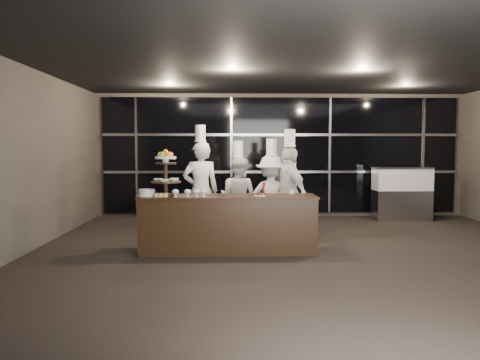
{
  "coord_description": "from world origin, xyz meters",
  "views": [
    {
      "loc": [
        -1.25,
        -6.45,
        1.7
      ],
      "look_at": [
        -1.07,
        1.35,
        1.15
      ],
      "focal_mm": 35.0,
      "sensor_mm": 36.0,
      "label": 1
    }
  ],
  "objects_px": {
    "display_stand": "(166,170)",
    "chef_b": "(238,197)",
    "layer_cake": "(147,193)",
    "chef_d": "(289,193)",
    "display_case": "(402,191)",
    "chef_a": "(201,189)",
    "chef_c": "(271,197)",
    "buffet_counter": "(228,223)"
  },
  "relations": [
    {
      "from": "display_case",
      "to": "chef_a",
      "type": "distance_m",
      "value": 5.06
    },
    {
      "from": "layer_cake",
      "to": "chef_a",
      "type": "relative_size",
      "value": 0.14
    },
    {
      "from": "buffet_counter",
      "to": "chef_c",
      "type": "distance_m",
      "value": 1.32
    },
    {
      "from": "chef_a",
      "to": "chef_d",
      "type": "xyz_separation_m",
      "value": [
        1.6,
        -0.27,
        -0.05
      ]
    },
    {
      "from": "buffet_counter",
      "to": "chef_b",
      "type": "xyz_separation_m",
      "value": [
        0.18,
        1.2,
        0.31
      ]
    },
    {
      "from": "chef_a",
      "to": "chef_b",
      "type": "height_order",
      "value": "chef_a"
    },
    {
      "from": "display_stand",
      "to": "chef_c",
      "type": "bearing_deg",
      "value": 29.24
    },
    {
      "from": "buffet_counter",
      "to": "chef_a",
      "type": "bearing_deg",
      "value": 115.78
    },
    {
      "from": "display_case",
      "to": "chef_a",
      "type": "bearing_deg",
      "value": -154.15
    },
    {
      "from": "display_stand",
      "to": "chef_c",
      "type": "relative_size",
      "value": 0.4
    },
    {
      "from": "buffet_counter",
      "to": "chef_d",
      "type": "relative_size",
      "value": 1.41
    },
    {
      "from": "layer_cake",
      "to": "chef_b",
      "type": "relative_size",
      "value": 0.17
    },
    {
      "from": "chef_a",
      "to": "layer_cake",
      "type": "bearing_deg",
      "value": -126.03
    },
    {
      "from": "chef_c",
      "to": "buffet_counter",
      "type": "bearing_deg",
      "value": -128.26
    },
    {
      "from": "display_stand",
      "to": "chef_d",
      "type": "distance_m",
      "value": 2.28
    },
    {
      "from": "buffet_counter",
      "to": "display_stand",
      "type": "bearing_deg",
      "value": -179.99
    },
    {
      "from": "display_case",
      "to": "chef_b",
      "type": "xyz_separation_m",
      "value": [
        -3.86,
        -2.04,
        0.09
      ]
    },
    {
      "from": "chef_b",
      "to": "display_case",
      "type": "bearing_deg",
      "value": 27.91
    },
    {
      "from": "display_stand",
      "to": "layer_cake",
      "type": "xyz_separation_m",
      "value": [
        -0.3,
        -0.05,
        -0.37
      ]
    },
    {
      "from": "layer_cake",
      "to": "chef_a",
      "type": "xyz_separation_m",
      "value": [
        0.8,
        1.09,
        -0.05
      ]
    },
    {
      "from": "chef_d",
      "to": "display_stand",
      "type": "bearing_deg",
      "value": -159.66
    },
    {
      "from": "layer_cake",
      "to": "buffet_counter",
      "type": "bearing_deg",
      "value": 2.2
    },
    {
      "from": "layer_cake",
      "to": "display_case",
      "type": "relative_size",
      "value": 0.23
    },
    {
      "from": "chef_b",
      "to": "layer_cake",
      "type": "bearing_deg",
      "value": -139.83
    },
    {
      "from": "display_case",
      "to": "chef_c",
      "type": "relative_size",
      "value": 0.7
    },
    {
      "from": "buffet_counter",
      "to": "layer_cake",
      "type": "xyz_separation_m",
      "value": [
        -1.3,
        -0.05,
        0.51
      ]
    },
    {
      "from": "buffet_counter",
      "to": "chef_a",
      "type": "xyz_separation_m",
      "value": [
        -0.5,
        1.04,
        0.46
      ]
    },
    {
      "from": "display_case",
      "to": "chef_c",
      "type": "bearing_deg",
      "value": -145.38
    },
    {
      "from": "layer_cake",
      "to": "chef_d",
      "type": "bearing_deg",
      "value": 19.04
    },
    {
      "from": "buffet_counter",
      "to": "chef_d",
      "type": "height_order",
      "value": "chef_d"
    },
    {
      "from": "chef_d",
      "to": "chef_c",
      "type": "bearing_deg",
      "value": 143.16
    },
    {
      "from": "display_case",
      "to": "chef_d",
      "type": "bearing_deg",
      "value": -140.04
    },
    {
      "from": "buffet_counter",
      "to": "chef_a",
      "type": "height_order",
      "value": "chef_a"
    },
    {
      "from": "display_stand",
      "to": "chef_a",
      "type": "xyz_separation_m",
      "value": [
        0.5,
        1.04,
        -0.41
      ]
    },
    {
      "from": "layer_cake",
      "to": "chef_b",
      "type": "distance_m",
      "value": 1.95
    },
    {
      "from": "layer_cake",
      "to": "chef_c",
      "type": "relative_size",
      "value": 0.16
    },
    {
      "from": "chef_b",
      "to": "chef_c",
      "type": "distance_m",
      "value": 0.64
    },
    {
      "from": "display_stand",
      "to": "chef_b",
      "type": "relative_size",
      "value": 0.41
    },
    {
      "from": "chef_a",
      "to": "chef_d",
      "type": "height_order",
      "value": "chef_a"
    },
    {
      "from": "chef_b",
      "to": "chef_c",
      "type": "xyz_separation_m",
      "value": [
        0.61,
        -0.2,
        0.01
      ]
    },
    {
      "from": "chef_a",
      "to": "display_stand",
      "type": "bearing_deg",
      "value": -115.42
    },
    {
      "from": "buffet_counter",
      "to": "display_stand",
      "type": "height_order",
      "value": "display_stand"
    }
  ]
}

